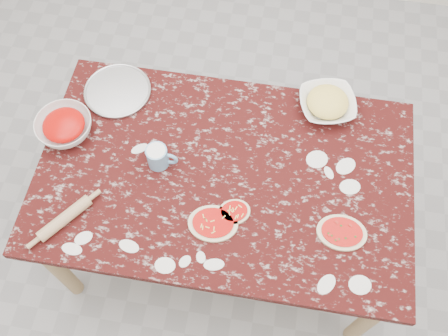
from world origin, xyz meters
The scene contains 10 objects.
ground centered at (0.00, 0.00, 0.00)m, with size 4.00×4.00×0.00m, color gray.
worktable centered at (0.00, 0.00, 0.67)m, with size 1.60×1.00×0.75m.
pizza_tray centered at (-0.56, 0.34, 0.76)m, with size 0.30×0.30×0.01m, color #B2B2B7.
sauce_bowl centered at (-0.73, 0.09, 0.79)m, with size 0.25×0.25×0.08m, color white.
cheese_bowl centered at (0.40, 0.41, 0.78)m, with size 0.25×0.25×0.06m, color white.
flour_mug centered at (-0.28, 0.01, 0.80)m, with size 0.14×0.09×0.11m.
pizza_left centered at (-0.01, -0.24, 0.76)m, with size 0.21×0.17×0.02m.
pizza_mid centered at (0.07, -0.17, 0.76)m, with size 0.16×0.15×0.02m.
pizza_right centered at (0.51, -0.19, 0.76)m, with size 0.20×0.15×0.02m.
rolling_pin centered at (-0.60, -0.32, 0.77)m, with size 0.05×0.05×0.24m, color tan.
Camera 1 is at (0.16, -0.97, 2.64)m, focal length 40.17 mm.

